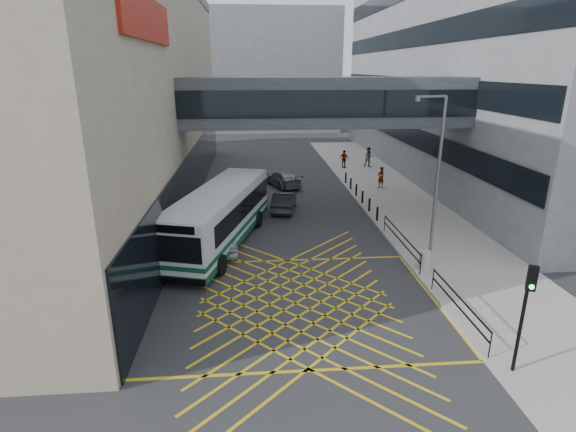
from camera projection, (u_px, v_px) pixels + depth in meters
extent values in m
plane|color=#333335|center=(296.00, 303.00, 19.10)|extent=(120.00, 120.00, 0.00)
cube|color=tan|center=(9.00, 92.00, 30.36)|extent=(24.00, 42.00, 16.00)
cube|color=black|center=(195.00, 175.00, 33.16)|extent=(0.10, 41.50, 4.00)
cube|color=#A51F10|center=(148.00, 18.00, 18.82)|extent=(0.18, 9.00, 1.80)
cube|color=gray|center=(535.00, 63.00, 40.51)|extent=(24.00, 44.00, 20.00)
cube|color=black|center=(399.00, 131.00, 41.47)|extent=(0.10, 43.50, 1.60)
cube|color=black|center=(403.00, 86.00, 40.22)|extent=(0.10, 43.50, 1.60)
cube|color=black|center=(407.00, 38.00, 38.97)|extent=(0.10, 43.50, 1.60)
cube|color=gray|center=(248.00, 71.00, 72.91)|extent=(28.00, 16.00, 18.00)
cube|color=#3F4449|center=(325.00, 102.00, 28.33)|extent=(20.00, 4.00, 3.00)
cube|color=black|center=(331.00, 104.00, 26.42)|extent=(19.50, 0.06, 1.60)
cube|color=black|center=(320.00, 100.00, 30.24)|extent=(19.50, 0.06, 1.60)
cube|color=#A8A39A|center=(395.00, 199.00, 33.96)|extent=(6.00, 54.00, 0.16)
cube|color=gold|center=(296.00, 303.00, 19.09)|extent=(12.00, 9.00, 0.01)
cube|color=silver|center=(220.00, 215.00, 24.88)|extent=(5.57, 11.60, 2.78)
cube|color=#0E4932|center=(221.00, 236.00, 25.26)|extent=(5.62, 11.65, 0.35)
cube|color=#0E4932|center=(220.00, 227.00, 25.09)|extent=(5.64, 11.66, 0.23)
cube|color=black|center=(223.00, 206.00, 25.35)|extent=(5.24, 10.23, 1.08)
cube|color=black|center=(176.00, 249.00, 19.55)|extent=(2.30, 0.73, 1.24)
cube|color=black|center=(174.00, 230.00, 19.24)|extent=(1.80, 0.57, 0.36)
cube|color=silver|center=(219.00, 191.00, 24.44)|extent=(5.52, 11.50, 0.10)
cube|color=black|center=(179.00, 281.00, 19.99)|extent=(2.50, 0.80, 0.31)
cube|color=black|center=(249.00, 207.00, 30.55)|extent=(2.50, 0.80, 0.31)
cylinder|color=black|center=(171.00, 261.00, 22.06)|extent=(0.56, 1.07, 1.03)
cylinder|color=black|center=(221.00, 265.00, 21.58)|extent=(0.56, 1.07, 1.03)
cylinder|color=black|center=(219.00, 217.00, 28.58)|extent=(0.56, 1.07, 1.03)
cylinder|color=black|center=(258.00, 219.00, 28.10)|extent=(0.56, 1.07, 1.03)
imported|color=silver|center=(223.00, 241.00, 24.33)|extent=(2.08, 4.08, 1.24)
imported|color=black|center=(284.00, 201.00, 31.37)|extent=(2.40, 4.50, 1.34)
imported|color=gray|center=(283.00, 178.00, 37.84)|extent=(3.39, 4.82, 1.38)
cylinder|color=black|center=(520.00, 327.00, 14.13)|extent=(0.14, 0.14, 3.21)
cube|color=black|center=(532.00, 278.00, 13.37)|extent=(0.30, 0.24, 0.80)
sphere|color=#19E533|center=(532.00, 287.00, 13.36)|extent=(0.19, 0.19, 0.15)
cylinder|color=slate|center=(438.00, 177.00, 22.97)|extent=(0.20, 0.20, 8.07)
cube|color=slate|center=(432.00, 96.00, 21.45)|extent=(1.59, 0.51, 0.10)
cylinder|color=slate|center=(418.00, 98.00, 21.22)|extent=(0.35, 0.35, 0.25)
cylinder|color=#ADA89E|center=(424.00, 260.00, 21.86)|extent=(0.53, 0.53, 0.92)
cube|color=black|center=(459.00, 297.00, 17.32)|extent=(0.05, 5.00, 0.05)
cube|color=black|center=(458.00, 306.00, 17.45)|extent=(0.05, 5.00, 0.05)
cube|color=black|center=(401.00, 234.00, 23.95)|extent=(0.05, 6.00, 0.05)
cube|color=black|center=(401.00, 241.00, 24.08)|extent=(0.05, 6.00, 0.05)
cylinder|color=black|center=(490.00, 345.00, 15.10)|extent=(0.04, 0.04, 1.00)
cylinder|color=black|center=(433.00, 279.00, 19.83)|extent=(0.04, 0.04, 1.00)
cylinder|color=black|center=(421.00, 265.00, 21.25)|extent=(0.04, 0.04, 1.00)
cylinder|color=black|center=(385.00, 223.00, 26.93)|extent=(0.04, 0.04, 1.00)
cylinder|color=black|center=(377.00, 214.00, 28.85)|extent=(0.14, 0.14, 0.90)
cylinder|color=black|center=(369.00, 205.00, 30.74)|extent=(0.14, 0.14, 0.90)
cylinder|color=black|center=(362.00, 197.00, 32.63)|extent=(0.14, 0.14, 0.90)
cylinder|color=black|center=(356.00, 190.00, 34.53)|extent=(0.14, 0.14, 0.90)
cylinder|color=black|center=(351.00, 184.00, 36.42)|extent=(0.14, 0.14, 0.90)
cylinder|color=black|center=(346.00, 178.00, 38.31)|extent=(0.14, 0.14, 0.90)
imported|color=gray|center=(381.00, 177.00, 36.75)|extent=(0.82, 0.72, 1.71)
imported|color=gray|center=(369.00, 157.00, 44.39)|extent=(0.96, 0.57, 1.95)
imported|color=gray|center=(344.00, 159.00, 44.05)|extent=(1.10, 1.04, 1.73)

